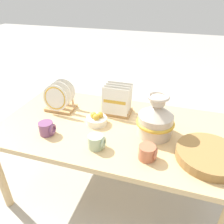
# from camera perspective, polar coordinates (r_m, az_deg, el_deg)

# --- Properties ---
(ground_plane) EXTENTS (14.00, 14.00, 0.00)m
(ground_plane) POSITION_cam_1_polar(r_m,az_deg,el_deg) (1.89, 0.00, -19.60)
(ground_plane) COLOR #B2ADA3
(display_table) EXTENTS (1.51, 0.81, 0.62)m
(display_table) POSITION_cam_1_polar(r_m,az_deg,el_deg) (1.50, 0.00, -5.71)
(display_table) COLOR tan
(display_table) RESTS_ON ground_plane
(ceramic_vase) EXTENTS (0.24, 0.24, 0.27)m
(ceramic_vase) POSITION_cam_1_polar(r_m,az_deg,el_deg) (1.35, 11.36, -1.75)
(ceramic_vase) COLOR beige
(ceramic_vase) RESTS_ON display_table
(dish_rack_round_plates) EXTENTS (0.21, 0.17, 0.22)m
(dish_rack_round_plates) POSITION_cam_1_polar(r_m,az_deg,el_deg) (1.67, -13.56, 2.97)
(dish_rack_round_plates) COLOR tan
(dish_rack_round_plates) RESTS_ON display_table
(dish_rack_square_plates) EXTENTS (0.21, 0.16, 0.21)m
(dish_rack_square_plates) POSITION_cam_1_polar(r_m,az_deg,el_deg) (1.58, 1.31, 2.24)
(dish_rack_square_plates) COLOR tan
(dish_rack_square_plates) RESTS_ON display_table
(wicker_charger_stack) EXTENTS (0.35, 0.35, 0.05)m
(wicker_charger_stack) POSITION_cam_1_polar(r_m,az_deg,el_deg) (1.30, 23.94, -10.32)
(wicker_charger_stack) COLOR olive
(wicker_charger_stack) RESTS_ON display_table
(mug_sage_glaze) EXTENTS (0.10, 0.09, 0.08)m
(mug_sage_glaze) POSITION_cam_1_polar(r_m,az_deg,el_deg) (1.27, -4.08, -7.75)
(mug_sage_glaze) COLOR #9EB28E
(mug_sage_glaze) RESTS_ON display_table
(mug_plum_glaze) EXTENTS (0.10, 0.09, 0.08)m
(mug_plum_glaze) POSITION_cam_1_polar(r_m,az_deg,el_deg) (1.43, -16.64, -4.10)
(mug_plum_glaze) COLOR #7A4770
(mug_plum_glaze) RESTS_ON display_table
(mug_terracotta_glaze) EXTENTS (0.10, 0.09, 0.08)m
(mug_terracotta_glaze) POSITION_cam_1_polar(r_m,az_deg,el_deg) (1.21, 9.31, -10.40)
(mug_terracotta_glaze) COLOR #B76647
(mug_terracotta_glaze) RESTS_ON display_table
(fruit_bowl) EXTENTS (0.14, 0.14, 0.08)m
(fruit_bowl) POSITION_cam_1_polar(r_m,az_deg,el_deg) (1.48, -4.00, -1.93)
(fruit_bowl) COLOR silver
(fruit_bowl) RESTS_ON display_table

